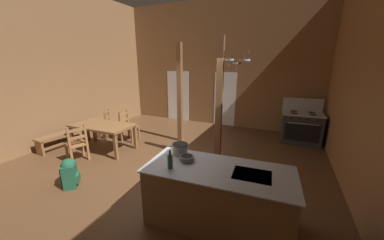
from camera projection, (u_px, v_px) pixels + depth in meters
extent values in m
cube|color=brown|center=(162.00, 169.00, 4.98)|extent=(8.21, 8.77, 0.10)
cube|color=brown|center=(217.00, 65.00, 7.90)|extent=(8.21, 0.14, 4.61)
cube|color=brown|center=(44.00, 66.00, 5.85)|extent=(0.14, 8.77, 4.61)
cube|color=white|center=(178.00, 96.00, 8.85)|extent=(1.00, 0.01, 2.05)
cube|color=white|center=(225.00, 99.00, 8.04)|extent=(0.84, 0.01, 2.05)
cube|color=brown|center=(217.00, 196.00, 3.16)|extent=(2.16, 1.04, 0.89)
cube|color=#A8AAB2|center=(218.00, 169.00, 3.04)|extent=(2.22, 1.11, 0.02)
cube|color=black|center=(252.00, 175.00, 2.88)|extent=(0.55, 0.44, 0.00)
cube|color=black|center=(223.00, 201.00, 3.66)|extent=(1.99, 0.18, 0.10)
cube|color=#323232|center=(301.00, 128.00, 6.41)|extent=(1.13, 0.81, 0.90)
cube|color=black|center=(302.00, 133.00, 6.08)|extent=(0.93, 0.05, 0.52)
cylinder|color=#A8AAB2|center=(303.00, 124.00, 5.98)|extent=(0.83, 0.06, 0.02)
cube|color=#A8AAB2|center=(303.00, 114.00, 6.29)|extent=(1.18, 0.85, 0.03)
cube|color=#A8AAB2|center=(303.00, 105.00, 6.55)|extent=(1.14, 0.09, 0.40)
cylinder|color=black|center=(313.00, 115.00, 6.06)|extent=(0.21, 0.21, 0.01)
cylinder|color=black|center=(294.00, 113.00, 6.23)|extent=(0.21, 0.21, 0.01)
cylinder|color=black|center=(312.00, 112.00, 6.33)|extent=(0.21, 0.21, 0.01)
cylinder|color=black|center=(294.00, 111.00, 6.51)|extent=(0.21, 0.21, 0.01)
cylinder|color=black|center=(317.00, 121.00, 5.84)|extent=(0.05, 0.03, 0.04)
cylinder|color=black|center=(308.00, 120.00, 5.92)|extent=(0.05, 0.03, 0.04)
cylinder|color=black|center=(300.00, 119.00, 5.99)|extent=(0.05, 0.03, 0.04)
cylinder|color=black|center=(291.00, 119.00, 6.07)|extent=(0.05, 0.03, 0.04)
cube|color=brown|center=(219.00, 104.00, 4.81)|extent=(0.15, 0.15, 2.96)
cube|color=brown|center=(233.00, 52.00, 4.42)|extent=(0.67, 0.14, 0.06)
cylinder|color=#A8AAB2|center=(230.00, 55.00, 4.46)|extent=(0.01, 0.01, 0.14)
cylinder|color=#A8AAB2|center=(230.00, 60.00, 4.48)|extent=(0.20, 0.20, 0.04)
cylinder|color=#A8AAB2|center=(230.00, 64.00, 4.50)|extent=(0.02, 0.02, 0.14)
cylinder|color=#A8AAB2|center=(237.00, 57.00, 4.41)|extent=(0.01, 0.01, 0.21)
cylinder|color=#A8AAB2|center=(237.00, 63.00, 4.45)|extent=(0.20, 0.20, 0.04)
cylinder|color=#A8AAB2|center=(237.00, 67.00, 4.47)|extent=(0.02, 0.02, 0.14)
cylinder|color=#A8AAB2|center=(245.00, 55.00, 4.36)|extent=(0.01, 0.01, 0.15)
cylinder|color=#A8AAB2|center=(245.00, 60.00, 4.38)|extent=(0.25, 0.25, 0.04)
cylinder|color=#A8AAB2|center=(244.00, 64.00, 4.40)|extent=(0.02, 0.02, 0.14)
cube|color=brown|center=(180.00, 94.00, 6.26)|extent=(0.14, 0.14, 2.96)
cube|color=brown|center=(102.00, 125.00, 5.80)|extent=(1.72, 0.94, 0.06)
cube|color=brown|center=(94.00, 130.00, 6.54)|extent=(0.08, 0.08, 0.68)
cube|color=brown|center=(135.00, 137.00, 5.94)|extent=(0.08, 0.08, 0.68)
cube|color=brown|center=(72.00, 139.00, 5.85)|extent=(0.08, 0.08, 0.68)
cube|color=brown|center=(116.00, 147.00, 5.25)|extent=(0.08, 0.08, 0.68)
cube|color=olive|center=(76.00, 144.00, 5.22)|extent=(0.56, 0.56, 0.04)
cube|color=olive|center=(67.00, 152.00, 5.28)|extent=(0.06, 0.06, 0.41)
cube|color=olive|center=(83.00, 148.00, 5.54)|extent=(0.06, 0.06, 0.41)
cube|color=olive|center=(70.00, 147.00, 4.95)|extent=(0.06, 0.06, 0.95)
cube|color=olive|center=(87.00, 142.00, 5.21)|extent=(0.06, 0.06, 0.95)
cube|color=olive|center=(76.00, 130.00, 4.98)|extent=(0.16, 0.37, 0.07)
cube|color=olive|center=(77.00, 138.00, 5.03)|extent=(0.16, 0.37, 0.07)
cube|color=olive|center=(130.00, 127.00, 6.57)|extent=(0.48, 0.48, 0.04)
cube|color=olive|center=(139.00, 133.00, 6.75)|extent=(0.05, 0.05, 0.41)
cube|color=olive|center=(132.00, 137.00, 6.40)|extent=(0.05, 0.05, 0.41)
cube|color=olive|center=(128.00, 124.00, 6.79)|extent=(0.05, 0.05, 0.95)
cube|color=olive|center=(121.00, 127.00, 6.45)|extent=(0.05, 0.05, 0.95)
cube|color=olive|center=(123.00, 114.00, 6.52)|extent=(0.07, 0.38, 0.07)
cube|color=olive|center=(124.00, 120.00, 6.57)|extent=(0.07, 0.38, 0.07)
cube|color=olive|center=(114.00, 125.00, 6.78)|extent=(0.60, 0.60, 0.04)
cube|color=olive|center=(122.00, 130.00, 7.04)|extent=(0.07, 0.07, 0.41)
cube|color=olive|center=(119.00, 134.00, 6.67)|extent=(0.07, 0.07, 0.41)
cube|color=olive|center=(109.00, 122.00, 6.93)|extent=(0.07, 0.07, 0.95)
cube|color=olive|center=(106.00, 126.00, 6.57)|extent=(0.07, 0.07, 0.95)
cube|color=olive|center=(106.00, 113.00, 6.65)|extent=(0.22, 0.35, 0.07)
cube|color=olive|center=(107.00, 119.00, 6.70)|extent=(0.22, 0.35, 0.07)
cube|color=brown|center=(64.00, 133.00, 6.07)|extent=(0.43, 1.51, 0.04)
cube|color=brown|center=(40.00, 148.00, 5.54)|extent=(0.31, 0.08, 0.40)
cube|color=brown|center=(86.00, 133.00, 6.71)|extent=(0.31, 0.08, 0.40)
cube|color=brown|center=(65.00, 143.00, 6.15)|extent=(0.12, 1.29, 0.06)
cube|color=#1E5138|center=(70.00, 175.00, 4.14)|extent=(0.38, 0.38, 0.48)
cube|color=#1E5138|center=(78.00, 178.00, 4.20)|extent=(0.19, 0.21, 0.17)
cylinder|color=black|center=(64.00, 174.00, 4.19)|extent=(0.06, 0.06, 0.38)
cylinder|color=black|center=(62.00, 179.00, 4.01)|extent=(0.06, 0.06, 0.38)
sphere|color=#1E5138|center=(68.00, 165.00, 4.08)|extent=(0.38, 0.38, 0.27)
cylinder|color=#A8AAB2|center=(180.00, 149.00, 3.52)|extent=(0.25, 0.25, 0.18)
cylinder|color=black|center=(180.00, 144.00, 3.49)|extent=(0.26, 0.26, 0.01)
cylinder|color=#A8AAB2|center=(173.00, 145.00, 3.56)|extent=(0.05, 0.02, 0.02)
cylinder|color=#A8AAB2|center=(188.00, 148.00, 3.45)|extent=(0.05, 0.02, 0.02)
cylinder|color=slate|center=(187.00, 158.00, 3.28)|extent=(0.23, 0.23, 0.08)
cylinder|color=black|center=(187.00, 156.00, 3.27)|extent=(0.19, 0.19, 0.00)
cylinder|color=#2D5638|center=(170.00, 161.00, 3.04)|extent=(0.08, 0.08, 0.21)
cylinder|color=#2D5638|center=(170.00, 153.00, 3.01)|extent=(0.03, 0.03, 0.07)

